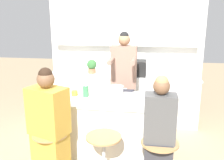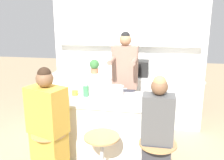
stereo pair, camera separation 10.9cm
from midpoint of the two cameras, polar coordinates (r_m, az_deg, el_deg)
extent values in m
plane|color=tan|center=(3.81, 0.66, -17.73)|extent=(16.00, 16.00, 0.00)
cube|color=silver|center=(5.10, 4.24, 6.89)|extent=(3.07, 0.06, 2.70)
cube|color=white|center=(4.95, 4.21, 12.17)|extent=(2.83, 0.16, 0.75)
cube|color=white|center=(4.95, 3.57, -4.10)|extent=(2.83, 0.65, 0.90)
cube|color=silver|center=(4.82, 3.66, 1.12)|extent=(2.86, 0.68, 0.03)
cube|color=black|center=(3.79, 0.66, -17.35)|extent=(1.48, 0.59, 0.06)
cube|color=white|center=(3.57, 0.68, -11.22)|extent=(1.56, 0.67, 0.84)
cube|color=silver|center=(3.41, 0.70, -4.62)|extent=(1.60, 0.71, 0.03)
cylinder|color=#B7BABC|center=(3.29, -12.87, -16.97)|extent=(0.04, 0.04, 0.65)
cylinder|color=tan|center=(3.13, -13.22, -11.76)|extent=(0.42, 0.42, 0.02)
cylinder|color=tan|center=(2.97, -1.28, -12.86)|extent=(0.42, 0.42, 0.02)
cylinder|color=tan|center=(2.88, 11.52, -14.08)|extent=(0.42, 0.42, 0.02)
cube|color=#383842|center=(4.16, 3.60, -7.71)|extent=(0.34, 0.22, 0.92)
cube|color=#896656|center=(3.93, 3.79, 3.00)|extent=(0.40, 0.22, 0.66)
cylinder|color=#896656|center=(3.64, 0.74, 4.42)|extent=(0.07, 0.37, 0.07)
cylinder|color=#896656|center=(3.60, 5.91, 4.23)|extent=(0.07, 0.37, 0.07)
sphere|color=#936B4C|center=(3.86, 3.90, 9.18)|extent=(0.19, 0.19, 0.19)
sphere|color=black|center=(3.86, 3.91, 9.94)|extent=(0.15, 0.15, 0.15)
cube|color=gold|center=(3.29, -12.98, -16.84)|extent=(0.47, 0.39, 0.68)
cube|color=gold|center=(3.02, -13.66, -6.73)|extent=(0.51, 0.42, 0.56)
sphere|color=brown|center=(2.90, -14.12, 0.27)|extent=(0.26, 0.26, 0.20)
sphere|color=black|center=(2.89, -14.18, 1.32)|extent=(0.20, 0.20, 0.16)
cube|color=#4C4C4C|center=(2.78, 11.54, -8.70)|extent=(0.34, 0.22, 0.54)
sphere|color=brown|center=(2.66, 11.94, -1.54)|extent=(0.18, 0.18, 0.18)
sphere|color=#A37F51|center=(2.65, 12.00, -0.51)|extent=(0.14, 0.14, 0.14)
cylinder|color=#B7BABC|center=(3.50, 1.94, -2.62)|extent=(0.19, 0.19, 0.14)
cylinder|color=#B7BABC|center=(3.48, 1.95, -1.46)|extent=(0.20, 0.20, 0.01)
cylinder|color=#B7BABC|center=(3.51, 0.00, -1.82)|extent=(0.05, 0.01, 0.01)
cylinder|color=#B7BABC|center=(3.47, 3.91, -2.02)|extent=(0.05, 0.01, 0.01)
cylinder|color=silver|center=(3.32, -2.64, -4.38)|extent=(0.20, 0.20, 0.06)
cylinder|color=silver|center=(3.49, 6.99, -3.51)|extent=(0.19, 0.19, 0.06)
cylinder|color=orange|center=(3.58, -7.63, -2.90)|extent=(0.09, 0.09, 0.08)
torus|color=orange|center=(3.56, -6.78, -2.90)|extent=(0.04, 0.01, 0.04)
ellipsoid|color=yellow|center=(3.49, 11.06, -3.76)|extent=(0.12, 0.04, 0.05)
ellipsoid|color=yellow|center=(3.52, 10.59, -3.57)|extent=(0.09, 0.11, 0.05)
ellipsoid|color=yellow|center=(3.52, 11.53, -3.61)|extent=(0.10, 0.10, 0.05)
cube|color=#38844C|center=(3.50, -5.09, -2.54)|extent=(0.06, 0.06, 0.15)
cylinder|color=white|center=(3.48, -5.12, -1.22)|extent=(0.03, 0.03, 0.02)
cube|color=black|center=(4.72, 6.14, 2.74)|extent=(0.47, 0.35, 0.29)
cube|color=black|center=(4.55, 5.44, 2.31)|extent=(0.29, 0.01, 0.22)
cube|color=black|center=(4.54, 8.11, 2.20)|extent=(0.08, 0.01, 0.23)
cylinder|color=#A86042|center=(4.91, -3.41, 2.12)|extent=(0.15, 0.15, 0.09)
sphere|color=#336633|center=(4.88, -3.43, 3.59)|extent=(0.19, 0.19, 0.19)
camera|label=1|loc=(0.05, -89.08, 0.24)|focal=40.00mm
camera|label=2|loc=(0.05, 90.92, -0.24)|focal=40.00mm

